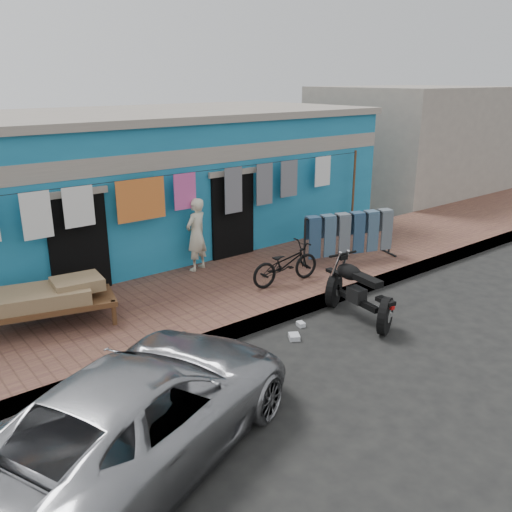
{
  "coord_description": "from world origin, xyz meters",
  "views": [
    {
      "loc": [
        -5.55,
        -5.0,
        4.11
      ],
      "look_at": [
        0.0,
        2.0,
        1.15
      ],
      "focal_mm": 38.0,
      "sensor_mm": 36.0,
      "label": 1
    }
  ],
  "objects_px": {
    "car": "(142,408)",
    "seated_person": "(196,234)",
    "bicycle": "(286,259)",
    "motorcycle": "(359,290)",
    "jeans_rack": "(349,236)",
    "charpoy": "(51,305)"
  },
  "relations": [
    {
      "from": "motorcycle",
      "to": "seated_person",
      "type": "bearing_deg",
      "value": 116.75
    },
    {
      "from": "seated_person",
      "to": "motorcycle",
      "type": "distance_m",
      "value": 3.63
    },
    {
      "from": "motorcycle",
      "to": "jeans_rack",
      "type": "distance_m",
      "value": 2.62
    },
    {
      "from": "bicycle",
      "to": "motorcycle",
      "type": "distance_m",
      "value": 1.69
    },
    {
      "from": "seated_person",
      "to": "motorcycle",
      "type": "height_order",
      "value": "seated_person"
    },
    {
      "from": "motorcycle",
      "to": "car",
      "type": "bearing_deg",
      "value": -160.87
    },
    {
      "from": "motorcycle",
      "to": "charpoy",
      "type": "xyz_separation_m",
      "value": [
        -4.51,
        2.56,
        0.05
      ]
    },
    {
      "from": "bicycle",
      "to": "charpoy",
      "type": "height_order",
      "value": "bicycle"
    },
    {
      "from": "bicycle",
      "to": "motorcycle",
      "type": "relative_size",
      "value": 0.85
    },
    {
      "from": "car",
      "to": "bicycle",
      "type": "distance_m",
      "value": 5.15
    },
    {
      "from": "seated_person",
      "to": "motorcycle",
      "type": "relative_size",
      "value": 0.86
    },
    {
      "from": "bicycle",
      "to": "jeans_rack",
      "type": "bearing_deg",
      "value": -78.86
    },
    {
      "from": "bicycle",
      "to": "car",
      "type": "bearing_deg",
      "value": 125.32
    },
    {
      "from": "charpoy",
      "to": "car",
      "type": "bearing_deg",
      "value": -92.95
    },
    {
      "from": "motorcycle",
      "to": "jeans_rack",
      "type": "height_order",
      "value": "jeans_rack"
    },
    {
      "from": "jeans_rack",
      "to": "seated_person",
      "type": "bearing_deg",
      "value": 153.23
    },
    {
      "from": "car",
      "to": "seated_person",
      "type": "xyz_separation_m",
      "value": [
        3.5,
        4.37,
        0.4
      ]
    },
    {
      "from": "car",
      "to": "seated_person",
      "type": "bearing_deg",
      "value": -61.28
    },
    {
      "from": "seated_person",
      "to": "bicycle",
      "type": "distance_m",
      "value": 2.0
    },
    {
      "from": "seated_person",
      "to": "charpoy",
      "type": "relative_size",
      "value": 0.67
    },
    {
      "from": "seated_person",
      "to": "motorcycle",
      "type": "xyz_separation_m",
      "value": [
        1.19,
        -3.4,
        -0.46
      ]
    },
    {
      "from": "motorcycle",
      "to": "charpoy",
      "type": "distance_m",
      "value": 5.18
    }
  ]
}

